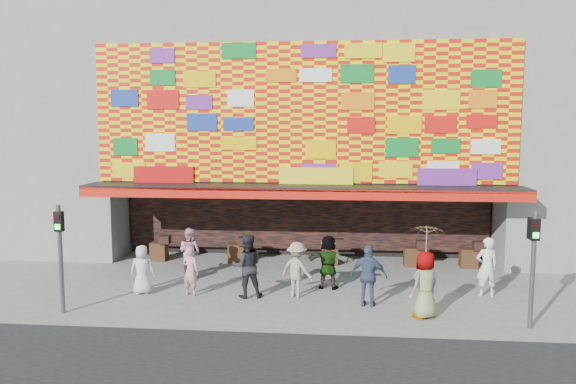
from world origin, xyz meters
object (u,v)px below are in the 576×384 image
object	(u,v)px
ped_b	(191,271)
ped_c	(247,266)
ped_a	(142,270)
ped_e	(369,276)
signal_right	(533,257)
parasol	(427,241)
ped_d	(297,270)
ped_g	(425,285)
ped_f	(328,262)
signal_left	(60,246)
ped_i	(190,252)
ped_h	(487,267)

from	to	relation	value
ped_b	ped_c	size ratio (longest dim) A/B	0.79
ped_a	ped_b	distance (m)	1.51
ped_c	ped_e	bearing A→B (deg)	158.13
signal_right	parasol	distance (m)	2.63
ped_b	ped_d	xyz separation A→B (m)	(3.21, 0.16, 0.08)
ped_c	signal_right	bearing A→B (deg)	152.49
ped_a	parasol	bearing A→B (deg)	163.31
ped_a	ped_g	world-z (taller)	ped_g
ped_d	ped_e	size ratio (longest dim) A/B	0.93
ped_b	ped_f	size ratio (longest dim) A/B	0.88
signal_right	ped_a	world-z (taller)	signal_right
ped_a	ped_e	distance (m)	6.85
signal_left	ped_g	bearing A→B (deg)	3.09
ped_g	ped_i	size ratio (longest dim) A/B	1.09
ped_e	parasol	world-z (taller)	parasol
ped_b	signal_left	bearing A→B (deg)	51.68
ped_c	ped_h	world-z (taller)	ped_c
ped_g	ped_i	xyz separation A→B (m)	(-7.36, 3.47, -0.07)
parasol	ped_f	bearing A→B (deg)	136.79
ped_h	ped_g	bearing A→B (deg)	36.65
signal_left	ped_e	distance (m)	8.55
signal_right	ped_d	distance (m)	6.53
ped_i	ped_a	bearing A→B (deg)	89.33
ped_e	signal_right	bearing A→B (deg)	174.28
signal_left	signal_right	world-z (taller)	same
ped_b	ped_e	world-z (taller)	ped_e
ped_e	ped_c	bearing A→B (deg)	4.74
signal_left	parasol	world-z (taller)	signal_left
ped_d	ped_i	xyz separation A→B (m)	(-3.81, 1.94, 0.01)
parasol	ped_e	bearing A→B (deg)	150.13
ped_d	ped_i	bearing A→B (deg)	1.34
signal_right	parasol	bearing A→B (deg)	168.30
signal_right	ped_e	size ratio (longest dim) A/B	1.68
ped_d	ped_i	world-z (taller)	ped_i
signal_right	ped_b	distance (m)	9.58
signal_left	ped_b	world-z (taller)	signal_left
ped_d	ped_i	distance (m)	4.28
ped_h	ped_i	xyz separation A→B (m)	(-9.48, 1.36, -0.07)
ped_a	ped_d	world-z (taller)	ped_d
ped_d	signal_left	bearing A→B (deg)	46.51
signal_right	ped_e	distance (m)	4.35
signal_right	parasol	world-z (taller)	signal_right
parasol	ped_b	bearing A→B (deg)	168.50
signal_right	ped_f	distance (m)	6.08
ped_c	ped_e	distance (m)	3.62
signal_left	ped_f	world-z (taller)	signal_left
ped_g	parasol	bearing A→B (deg)	-128.42
ped_a	ped_g	bearing A→B (deg)	163.31
ped_g	ped_c	bearing A→B (deg)	-53.51
ped_g	signal_right	bearing A→B (deg)	129.88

